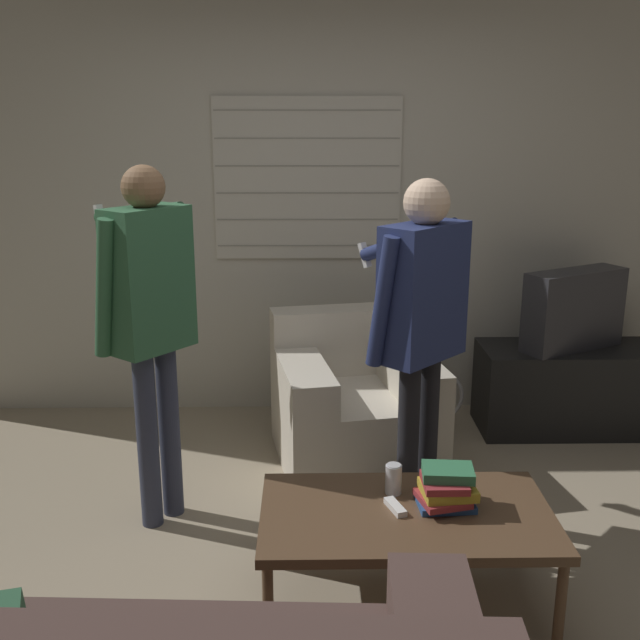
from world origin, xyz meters
TOP-DOWN VIEW (x-y plane):
  - ground_plane at (0.00, 0.00)m, footprint 16.00×16.00m
  - wall_back at (-0.00, 2.03)m, footprint 5.20×0.08m
  - armchair_beige at (0.19, 1.23)m, footprint 0.97×0.98m
  - coffee_table at (0.31, -0.12)m, footprint 1.13×0.64m
  - tv_stand at (1.53, 1.61)m, footprint 1.07×0.46m
  - tv at (1.53, 1.62)m, footprint 0.68×0.49m
  - person_left_standing at (-0.79, 0.58)m, footprint 0.57×0.78m
  - person_right_standing at (0.44, 0.56)m, footprint 0.50×0.81m
  - book_stack at (0.46, -0.08)m, footprint 0.24×0.22m
  - soda_can at (0.27, 0.02)m, footprint 0.07×0.07m
  - spare_remote at (0.27, -0.11)m, footprint 0.08×0.14m
  - floor_fan at (0.72, 1.55)m, footprint 0.32×0.20m

SIDE VIEW (x-z plane):
  - ground_plane at x=0.00m, z-range 0.00..0.00m
  - floor_fan at x=0.72m, z-range -0.01..0.39m
  - tv_stand at x=1.53m, z-range 0.00..0.53m
  - armchair_beige at x=0.19m, z-range -0.08..0.73m
  - coffee_table at x=0.31m, z-range 0.17..0.60m
  - spare_remote at x=0.27m, z-range 0.42..0.45m
  - soda_can at x=0.27m, z-range 0.42..0.55m
  - book_stack at x=0.46m, z-range 0.42..0.58m
  - tv at x=1.53m, z-range 0.53..1.01m
  - person_right_standing at x=0.44m, z-range 0.22..1.85m
  - person_left_standing at x=-0.79m, z-range 0.22..1.91m
  - wall_back at x=0.00m, z-range 0.01..2.56m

